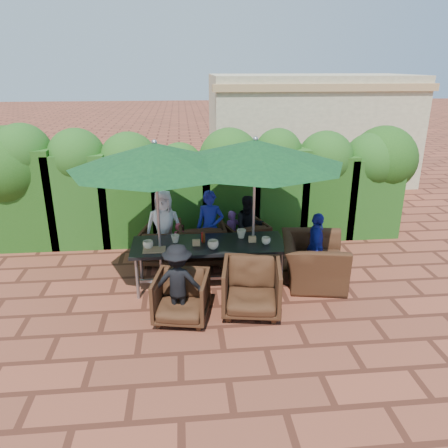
{
  "coord_description": "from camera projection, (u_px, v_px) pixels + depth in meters",
  "views": [
    {
      "loc": [
        -0.46,
        -6.38,
        3.49
      ],
      "look_at": [
        0.21,
        0.4,
        0.99
      ],
      "focal_mm": 35.0,
      "sensor_mm": 36.0,
      "label": 1
    }
  ],
  "objects": [
    {
      "name": "ground",
      "position": [
        214.0,
        289.0,
        7.2
      ],
      "size": [
        80.0,
        80.0,
        0.0
      ],
      "primitive_type": "plane",
      "color": "brown",
      "rests_on": "ground"
    },
    {
      "name": "dining_table",
      "position": [
        209.0,
        248.0,
        7.12
      ],
      "size": [
        2.49,
        0.9,
        0.75
      ],
      "color": "black",
      "rests_on": "ground"
    },
    {
      "name": "umbrella_left",
      "position": [
        155.0,
        156.0,
        6.44
      ],
      "size": [
        2.61,
        2.61,
        2.46
      ],
      "color": "gray",
      "rests_on": "ground"
    },
    {
      "name": "umbrella_right",
      "position": [
        255.0,
        152.0,
        6.72
      ],
      "size": [
        2.82,
        2.82,
        2.46
      ],
      "color": "gray",
      "rests_on": "ground"
    },
    {
      "name": "chair_far_left",
      "position": [
        162.0,
        244.0,
        8.04
      ],
      "size": [
        0.84,
        0.81,
        0.74
      ],
      "primitive_type": "imported",
      "rotation": [
        0.0,
        0.0,
        2.93
      ],
      "color": "black",
      "rests_on": "ground"
    },
    {
      "name": "chair_far_mid",
      "position": [
        202.0,
        240.0,
        8.07
      ],
      "size": [
        0.86,
        0.81,
        0.86
      ],
      "primitive_type": "imported",
      "rotation": [
        0.0,
        0.0,
        3.18
      ],
      "color": "black",
      "rests_on": "ground"
    },
    {
      "name": "chair_far_right",
      "position": [
        244.0,
        238.0,
        8.26
      ],
      "size": [
        0.94,
        0.91,
        0.79
      ],
      "primitive_type": "imported",
      "rotation": [
        0.0,
        0.0,
        3.44
      ],
      "color": "black",
      "rests_on": "ground"
    },
    {
      "name": "chair_near_left",
      "position": [
        181.0,
        295.0,
        6.24
      ],
      "size": [
        0.87,
        0.83,
        0.77
      ],
      "primitive_type": "imported",
      "rotation": [
        0.0,
        0.0,
        -0.19
      ],
      "color": "black",
      "rests_on": "ground"
    },
    {
      "name": "chair_near_right",
      "position": [
        252.0,
        285.0,
        6.41
      ],
      "size": [
        0.95,
        0.91,
        0.86
      ],
      "primitive_type": "imported",
      "rotation": [
        0.0,
        0.0,
        -0.16
      ],
      "color": "black",
      "rests_on": "ground"
    },
    {
      "name": "chair_end_right",
      "position": [
        314.0,
        254.0,
        7.28
      ],
      "size": [
        0.97,
        1.3,
        1.03
      ],
      "primitive_type": "imported",
      "rotation": [
        0.0,
        0.0,
        1.39
      ],
      "color": "black",
      "rests_on": "ground"
    },
    {
      "name": "adult_far_left",
      "position": [
        164.0,
        227.0,
        8.02
      ],
      "size": [
        0.71,
        0.46,
        1.37
      ],
      "primitive_type": "imported",
      "rotation": [
        0.0,
        0.0,
        -0.09
      ],
      "color": "white",
      "rests_on": "ground"
    },
    {
      "name": "adult_far_mid",
      "position": [
        210.0,
        228.0,
        7.94
      ],
      "size": [
        0.57,
        0.5,
        1.38
      ],
      "primitive_type": "imported",
      "rotation": [
        0.0,
        0.0,
        -0.2
      ],
      "color": "navy",
      "rests_on": "ground"
    },
    {
      "name": "adult_far_right",
      "position": [
        249.0,
        227.0,
        8.2
      ],
      "size": [
        0.62,
        0.42,
        1.22
      ],
      "primitive_type": "imported",
      "rotation": [
        0.0,
        0.0,
        0.11
      ],
      "color": "black",
      "rests_on": "ground"
    },
    {
      "name": "adult_near_left",
      "position": [
        178.0,
        283.0,
        6.19
      ],
      "size": [
        0.78,
        0.43,
        1.16
      ],
      "primitive_type": "imported",
      "rotation": [
        0.0,
        0.0,
        3.02
      ],
      "color": "black",
      "rests_on": "ground"
    },
    {
      "name": "adult_end_right",
      "position": [
        316.0,
        247.0,
        7.34
      ],
      "size": [
        0.51,
        0.76,
        1.19
      ],
      "primitive_type": "imported",
      "rotation": [
        0.0,
        0.0,
        1.33
      ],
      "color": "navy",
      "rests_on": "ground"
    },
    {
      "name": "child_left",
      "position": [
        180.0,
        243.0,
        8.07
      ],
      "size": [
        0.31,
        0.27,
        0.76
      ],
      "primitive_type": "imported",
      "rotation": [
        0.0,
        0.0,
        0.2
      ],
      "color": "#E85266",
      "rests_on": "ground"
    },
    {
      "name": "child_right",
      "position": [
        233.0,
        234.0,
        8.31
      ],
      "size": [
        0.39,
        0.36,
        0.9
      ],
      "primitive_type": "imported",
      "rotation": [
        0.0,
        0.0,
        0.34
      ],
      "color": "#834597",
      "rests_on": "ground"
    },
    {
      "name": "pedestrian_a",
      "position": [
        261.0,
        175.0,
        10.83
      ],
      "size": [
        1.78,
        1.33,
        1.81
      ],
      "primitive_type": "imported",
      "rotation": [
        0.0,
        0.0,
        2.65
      ],
      "color": "#268D49",
      "rests_on": "ground"
    },
    {
      "name": "pedestrian_b",
      "position": [
        290.0,
        173.0,
        11.18
      ],
      "size": [
        0.97,
        0.84,
        1.73
      ],
      "primitive_type": "imported",
      "rotation": [
        0.0,
        0.0,
        3.63
      ],
      "color": "#E85266",
      "rests_on": "ground"
    },
    {
      "name": "pedestrian_c",
      "position": [
        327.0,
        172.0,
        11.1
      ],
      "size": [
        1.15,
        1.22,
        1.8
      ],
      "primitive_type": "imported",
      "rotation": [
        0.0,
        0.0,
        2.28
      ],
      "color": "gray",
      "rests_on": "ground"
    },
    {
      "name": "cup_a",
      "position": [
        148.0,
        245.0,
        6.88
      ],
      "size": [
        0.17,
        0.17,
        0.13
      ],
      "primitive_type": "imported",
      "color": "beige",
      "rests_on": "dining_table"
    },
    {
      "name": "cup_b",
      "position": [
        175.0,
        239.0,
        7.12
      ],
      "size": [
        0.14,
        0.14,
        0.13
      ],
      "primitive_type": "imported",
      "color": "beige",
      "rests_on": "dining_table"
    },
    {
      "name": "cup_c",
      "position": [
        213.0,
        245.0,
        6.87
      ],
      "size": [
        0.18,
        0.18,
        0.14
      ],
      "primitive_type": "imported",
      "color": "beige",
      "rests_on": "dining_table"
    },
    {
      "name": "cup_d",
      "position": [
        241.0,
        234.0,
        7.3
      ],
      "size": [
        0.16,
        0.16,
        0.15
      ],
      "primitive_type": "imported",
      "color": "beige",
      "rests_on": "dining_table"
    },
    {
      "name": "cup_e",
      "position": [
        266.0,
        241.0,
        7.06
      ],
      "size": [
        0.15,
        0.15,
        0.11
      ],
      "primitive_type": "imported",
      "color": "beige",
      "rests_on": "dining_table"
    },
    {
      "name": "ketchup_bottle",
      "position": [
        203.0,
        237.0,
        7.12
      ],
      "size": [
        0.04,
        0.04,
        0.17
      ],
      "primitive_type": "cylinder",
      "color": "#B20C0A",
      "rests_on": "dining_table"
    },
    {
      "name": "sauce_bottle",
      "position": [
        204.0,
        238.0,
        7.11
      ],
      "size": [
        0.04,
        0.04,
        0.17
      ],
      "primitive_type": "cylinder",
      "color": "#4C230C",
      "rests_on": "dining_table"
    },
    {
      "name": "serving_tray",
      "position": [
        154.0,
        250.0,
        6.83
      ],
      "size": [
        0.35,
        0.25,
        0.02
      ],
      "primitive_type": "cube",
      "color": "#9B734B",
      "rests_on": "dining_table"
    },
    {
      "name": "number_block_left",
      "position": [
        196.0,
        243.0,
        6.99
      ],
      "size": [
        0.12,
        0.06,
        0.1
      ],
      "primitive_type": "cube",
      "color": "tan",
      "rests_on": "dining_table"
    },
    {
      "name": "number_block_right",
      "position": [
        252.0,
        239.0,
        7.14
      ],
      "size": [
        0.12,
        0.06,
        0.1
      ],
      "primitive_type": "cube",
      "color": "tan",
      "rests_on": "dining_table"
    },
    {
      "name": "hedge_wall",
      "position": [
        197.0,
        178.0,
        8.9
      ],
      "size": [
        9.1,
        1.6,
        2.46
      ],
      "color": "#143E11",
      "rests_on": "ground"
    },
    {
      "name": "building",
      "position": [
        309.0,
        129.0,
        13.5
      ],
      "size": [
        6.2,
        3.08,
        3.2
      ],
      "color": "beige",
      "rests_on": "ground"
    }
  ]
}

